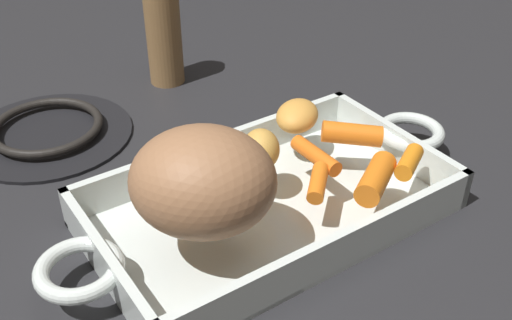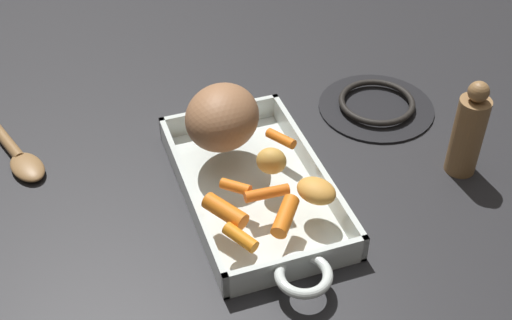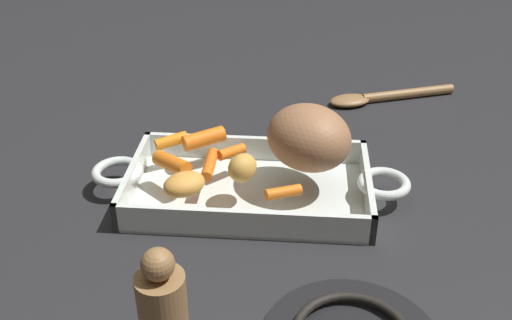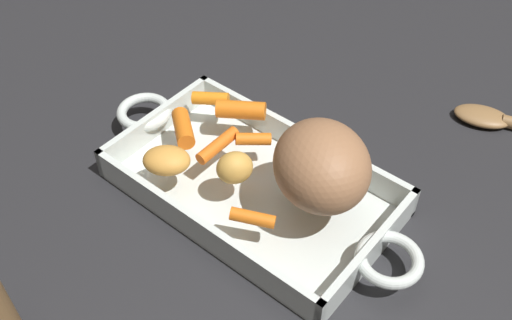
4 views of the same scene
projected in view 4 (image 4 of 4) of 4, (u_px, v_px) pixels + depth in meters
name	position (u px, v px, depth m)	size (l,w,h in m)	color
ground_plane	(252.00, 194.00, 0.73)	(2.29, 2.29, 0.00)	#232326
roasting_dish	(252.00, 187.00, 0.72)	(0.45, 0.20, 0.04)	silver
pork_roast	(322.00, 166.00, 0.64)	(0.12, 0.11, 0.09)	#996846
baby_carrot_center_left	(218.00, 145.00, 0.72)	(0.02, 0.02, 0.06)	orange
baby_carrot_center_right	(253.00, 139.00, 0.73)	(0.02, 0.02, 0.04)	orange
baby_carrot_short	(211.00, 98.00, 0.78)	(0.02, 0.02, 0.05)	orange
baby_carrot_southwest	(253.00, 218.00, 0.64)	(0.01, 0.01, 0.05)	orange
baby_carrot_northeast	(183.00, 128.00, 0.74)	(0.02, 0.02, 0.06)	orange
baby_carrot_southeast	(241.00, 110.00, 0.76)	(0.02, 0.02, 0.06)	orange
potato_near_roast	(167.00, 160.00, 0.69)	(0.06, 0.04, 0.03)	gold
potato_corner	(235.00, 168.00, 0.68)	(0.04, 0.04, 0.04)	gold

